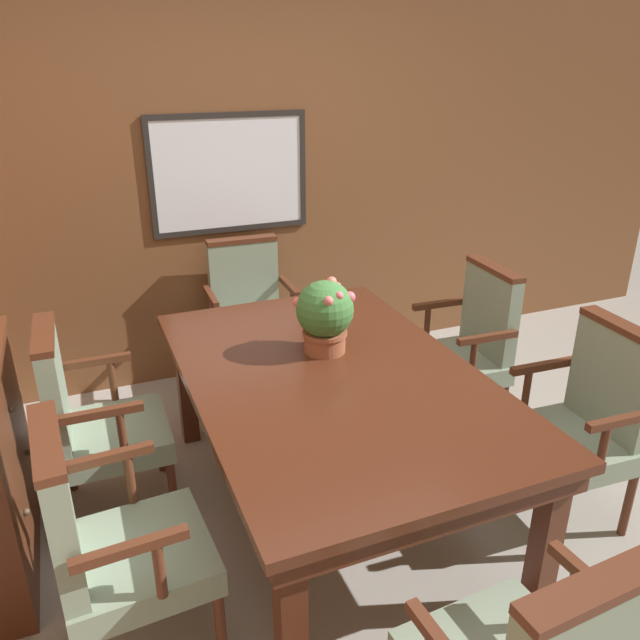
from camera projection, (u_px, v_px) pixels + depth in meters
The scene contains 9 objects.
ground_plane at pixel (368, 539), 2.87m from camera, with size 14.00×14.00×0.00m, color #A39E93.
wall_back at pixel (241, 193), 4.04m from camera, with size 7.20×0.08×2.45m.
dining_table at pixel (333, 391), 2.81m from camera, with size 1.25×1.94×0.75m.
chair_head_far at pixel (250, 312), 4.04m from camera, with size 0.56×0.53×0.98m.
chair_left_near at pixel (110, 540), 2.14m from camera, with size 0.54×0.57×0.98m.
chair_left_far at pixel (91, 418), 2.86m from camera, with size 0.52×0.55×0.98m.
chair_right_near at pixel (582, 421), 2.85m from camera, with size 0.54×0.56×0.98m.
chair_right_far at pixel (466, 345), 3.59m from camera, with size 0.54×0.56×0.98m.
potted_plant at pixel (325, 315), 2.92m from camera, with size 0.29×0.28×0.36m.
Camera 1 is at (-1.05, -1.99, 2.06)m, focal length 35.00 mm.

